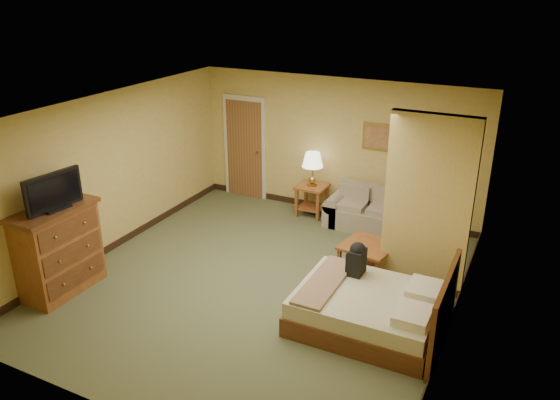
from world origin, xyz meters
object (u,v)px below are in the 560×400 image
Objects in this scene: loveseat at (368,215)px; dresser at (58,250)px; coffee_table at (368,253)px; bed at (372,309)px.

loveseat is 1.16× the size of dresser.
dresser is (-3.30, -4.03, 0.41)m from loveseat.
dresser reaches higher than loveseat.
loveseat is at bearing 107.50° from coffee_table.
coffee_table is (0.50, -1.58, 0.09)m from loveseat.
bed is at bearing -69.75° from coffee_table.
dresser reaches higher than bed.
bed is at bearing -71.22° from loveseat.
loveseat is 3.10m from bed.
coffee_table is at bearing 110.25° from bed.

